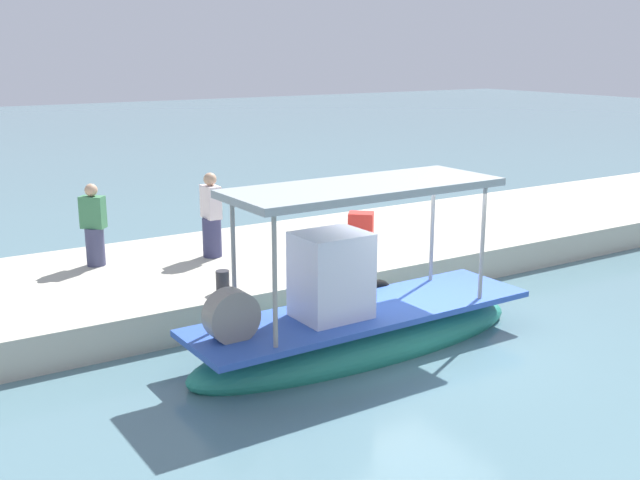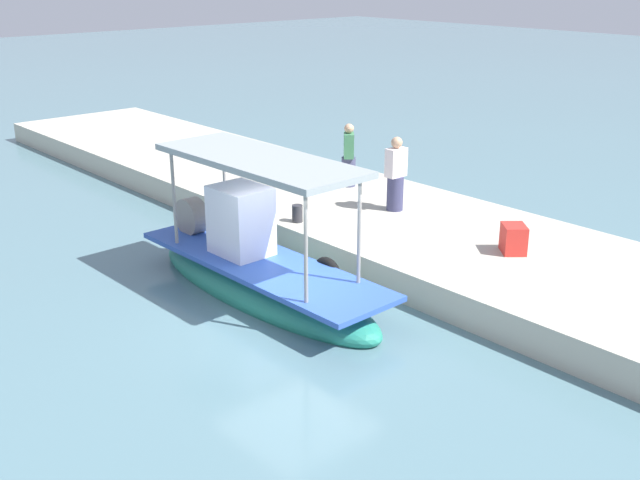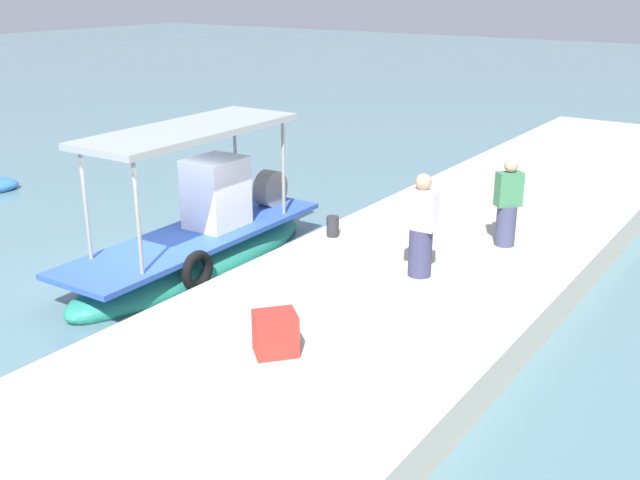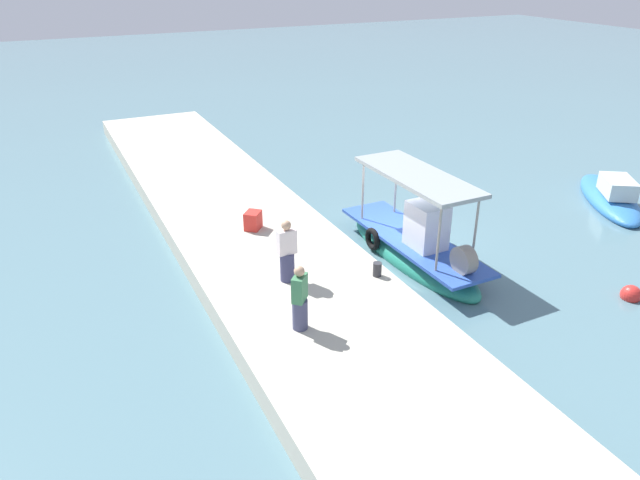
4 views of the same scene
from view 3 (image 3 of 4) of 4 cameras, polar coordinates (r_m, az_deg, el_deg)
ground_plane at (r=14.02m, az=-12.19°, el=-3.35°), size 120.00×120.00×0.00m
dock_quay at (r=11.44m, az=2.40°, el=-6.53°), size 36.00×4.93×0.64m
main_fishing_boat at (r=14.59m, az=-9.14°, el=-0.20°), size 6.29×1.86×3.11m
fisherman_near_bollard at (r=14.01m, az=14.17°, el=2.49°), size 0.51×0.51×1.64m
fisherman_by_crate at (r=12.26m, az=7.77°, el=0.75°), size 0.39×0.49×1.75m
mooring_bollard at (r=14.23m, az=0.99°, el=1.05°), size 0.24×0.24×0.39m
cargo_crate at (r=9.84m, az=-3.44°, el=-7.16°), size 0.71×0.70×0.58m
marker_buoy at (r=20.54m, az=-8.78°, el=4.53°), size 0.55×0.55×0.55m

